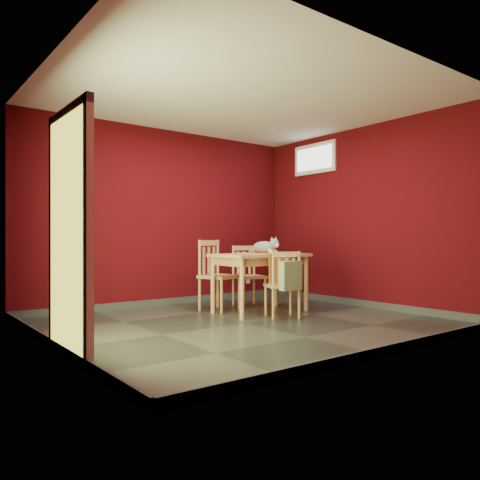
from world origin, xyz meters
TOP-DOWN VIEW (x-y plane):
  - ground at (0.00, 0.00)m, footprint 4.50×4.50m
  - room_shell at (0.00, 0.00)m, footprint 4.50×4.50m
  - doorway at (-2.23, -0.40)m, footprint 0.06×1.01m
  - window at (2.23, 1.00)m, footprint 0.05×0.90m
  - outlet_plate at (1.60, 1.99)m, footprint 0.08×0.02m
  - dining_table at (0.69, 0.56)m, footprint 1.32×0.79m
  - table_runner at (0.69, 0.42)m, footprint 0.41×0.81m
  - chair_far_left at (0.34, 1.11)m, footprint 0.58×0.58m
  - chair_far_right at (0.99, 1.23)m, footprint 0.50×0.50m
  - chair_near at (0.63, 0.03)m, footprint 0.53×0.53m
  - tote_bag at (0.58, -0.17)m, footprint 0.31×0.18m
  - cat at (0.77, 0.57)m, footprint 0.41×0.54m
  - picture_frame at (2.19, 1.50)m, footprint 0.20×0.45m

SIDE VIEW (x-z plane):
  - ground at x=0.00m, z-range 0.00..0.00m
  - room_shell at x=0.00m, z-range -2.20..2.30m
  - picture_frame at x=2.19m, z-range 0.00..0.43m
  - outlet_plate at x=1.60m, z-range 0.24..0.36m
  - chair_near at x=0.63m, z-range 0.01..0.87m
  - chair_far_right at x=0.99m, z-range 0.01..0.92m
  - chair_far_left at x=0.34m, z-range 0.01..1.01m
  - tote_bag at x=0.58m, z-range 0.34..0.77m
  - dining_table at x=0.69m, z-range 0.30..1.12m
  - table_runner at x=0.69m, z-range 0.55..0.95m
  - cat at x=0.77m, z-range 0.81..1.05m
  - doorway at x=-2.23m, z-range 0.06..2.19m
  - window at x=2.23m, z-range 2.10..2.60m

